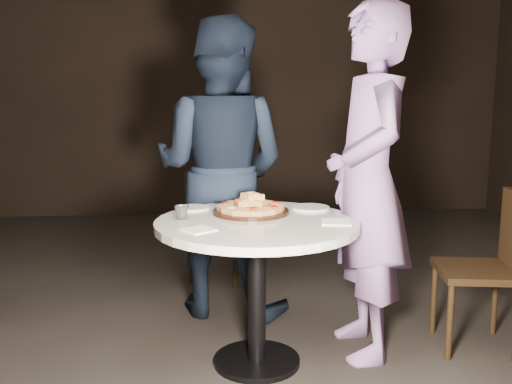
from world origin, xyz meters
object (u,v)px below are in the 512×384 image
at_px(water_glass, 182,212).
at_px(chair_right, 494,260).
at_px(serving_board, 251,212).
at_px(chair_far, 216,219).
at_px(table, 257,248).
at_px(diner_navy, 220,169).
at_px(diner_teal, 368,183).
at_px(focaccia_pile, 251,205).

relative_size(water_glass, chair_right, 0.08).
bearing_deg(serving_board, chair_far, 98.77).
height_order(water_glass, chair_far, water_glass).
distance_m(table, chair_far, 1.29).
distance_m(table, diner_navy, 0.82).
xyz_separation_m(chair_far, diner_teal, (0.76, -1.16, 0.43)).
relative_size(table, chair_far, 1.36).
bearing_deg(water_glass, diner_teal, 3.08).
height_order(focaccia_pile, diner_teal, diner_teal).
height_order(serving_board, diner_navy, diner_navy).
relative_size(focaccia_pile, diner_navy, 0.20).
relative_size(chair_far, diner_teal, 0.45).
distance_m(chair_far, diner_navy, 0.67).
distance_m(chair_right, diner_navy, 1.61).
xyz_separation_m(chair_right, diner_teal, (-0.69, 0.01, 0.41)).
xyz_separation_m(water_glass, chair_far, (0.18, 1.21, -0.31)).
xyz_separation_m(water_glass, chair_right, (1.62, 0.04, -0.29)).
bearing_deg(serving_board, table, -84.33).
xyz_separation_m(table, serving_board, (-0.02, 0.16, 0.15)).
height_order(chair_far, diner_navy, diner_navy).
bearing_deg(water_glass, chair_far, 81.65).
height_order(table, diner_navy, diner_navy).
bearing_deg(serving_board, water_glass, -163.06).
distance_m(chair_right, diner_teal, 0.80).
bearing_deg(diner_navy, focaccia_pile, 125.89).
distance_m(diner_navy, diner_teal, 0.97).
bearing_deg(water_glass, focaccia_pile, 16.91).
height_order(chair_far, chair_right, chair_right).
bearing_deg(table, chair_right, 4.32).
bearing_deg(serving_board, diner_teal, -5.36).
distance_m(serving_board, water_glass, 0.36).
bearing_deg(chair_far, diner_teal, 141.03).
height_order(focaccia_pile, chair_far, focaccia_pile).
height_order(serving_board, focaccia_pile, focaccia_pile).
xyz_separation_m(chair_far, diner_navy, (0.03, -0.52, 0.43)).
bearing_deg(diner_teal, table, -81.84).
bearing_deg(diner_navy, table, 124.04).
bearing_deg(focaccia_pile, diner_teal, -5.38).
distance_m(focaccia_pile, chair_right, 1.31).
bearing_deg(serving_board, focaccia_pile, 4.75).
distance_m(table, chair_right, 1.27).
bearing_deg(chair_right, water_glass, -80.29).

